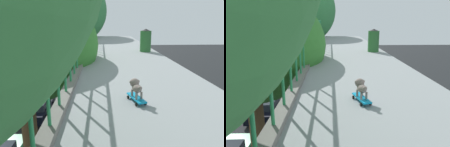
# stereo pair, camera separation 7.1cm
# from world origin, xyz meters

# --- Properties ---
(car_black_seventh) EXTENTS (1.97, 4.22, 1.37)m
(car_black_seventh) POSITION_xyz_m (-4.51, 14.09, 0.67)
(car_black_seventh) COLOR black
(car_black_seventh) RESTS_ON ground
(city_bus) EXTENTS (2.58, 10.29, 3.09)m
(city_bus) POSITION_xyz_m (-8.50, 25.88, 1.76)
(city_bus) COLOR red
(city_bus) RESTS_ON ground
(roadside_tree_mid) EXTENTS (5.13, 5.13, 8.26)m
(roadside_tree_mid) POSITION_xyz_m (-2.28, 5.93, 6.28)
(roadside_tree_mid) COLOR brown
(roadside_tree_mid) RESTS_ON ground
(roadside_tree_far) EXTENTS (5.80, 5.80, 10.59)m
(roadside_tree_far) POSITION_xyz_m (-2.02, 16.96, 7.80)
(roadside_tree_far) COLOR brown
(roadside_tree_far) RESTS_ON ground
(roadside_tree_farthest) EXTENTS (4.86, 4.86, 10.06)m
(roadside_tree_farthest) POSITION_xyz_m (-2.12, 18.24, 7.88)
(roadside_tree_farthest) COLOR brown
(roadside_tree_farthest) RESTS_ON ground
(toy_skateboard) EXTENTS (0.28, 0.54, 0.08)m
(toy_skateboard) POSITION_xyz_m (0.96, 1.92, 5.90)
(toy_skateboard) COLOR #0E92C8
(toy_skateboard) RESTS_ON overpass_deck
(small_dog) EXTENTS (0.22, 0.35, 0.30)m
(small_dog) POSITION_xyz_m (0.95, 1.94, 6.10)
(small_dog) COLOR gray
(small_dog) RESTS_ON toy_skateboard
(litter_bin) EXTENTS (0.47, 0.47, 0.95)m
(litter_bin) POSITION_xyz_m (2.25, 7.65, 6.32)
(litter_bin) COLOR #2C6630
(litter_bin) RESTS_ON overpass_deck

